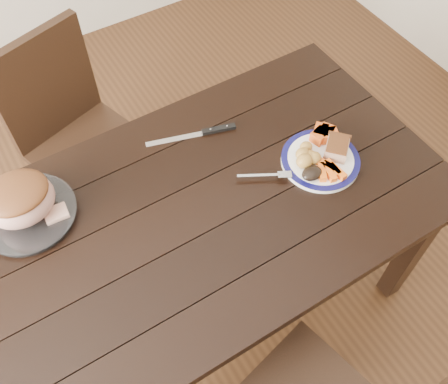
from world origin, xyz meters
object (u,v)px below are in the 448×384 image
chair_far (75,130)px  roast_joint (20,201)px  carving_knife (208,132)px  serving_platter (28,214)px  fork (269,175)px  dining_table (200,223)px  pork_slice (337,148)px  dinner_plate (320,160)px

chair_far → roast_joint: size_ratio=4.50×
roast_joint → carving_knife: roast_joint is taller
serving_platter → fork: 0.77m
dining_table → chair_far: 0.77m
serving_platter → pork_slice: (0.96, -0.30, 0.03)m
carving_knife → roast_joint: bearing=-162.9°
dining_table → chair_far: size_ratio=1.73×
dining_table → serving_platter: size_ratio=5.49×
dinner_plate → serving_platter: (-0.91, 0.30, 0.00)m
dining_table → carving_knife: carving_knife is taller
roast_joint → fork: bearing=-20.5°
dining_table → roast_joint: 0.56m
dining_table → pork_slice: 0.52m
dinner_plate → fork: size_ratio=1.60×
dining_table → serving_platter: 0.54m
pork_slice → fork: (-0.25, 0.04, -0.02)m
fork → serving_platter: bearing=-171.6°
carving_knife → pork_slice: bearing=-28.7°
chair_far → serving_platter: (-0.28, -0.49, 0.23)m
serving_platter → dining_table: bearing=-28.0°
chair_far → carving_knife: chair_far is taller
dinner_plate → carving_knife: dinner_plate is taller
chair_far → roast_joint: bearing=42.1°
serving_platter → fork: (0.72, -0.27, 0.01)m
pork_slice → dining_table: bearing=173.4°
chair_far → fork: chair_far is taller
serving_platter → carving_knife: serving_platter is taller
fork → carving_knife: 0.29m
roast_joint → carving_knife: size_ratio=0.66×
dinner_plate → pork_slice: 0.07m
chair_far → dining_table: bearing=86.4°
serving_platter → dinner_plate: bearing=-18.3°
fork → roast_joint: (-0.72, 0.27, 0.06)m
dining_table → carving_knife: bearing=54.6°
roast_joint → dining_table: bearing=-28.0°
serving_platter → pork_slice: pork_slice is taller
dinner_plate → carving_knife: size_ratio=0.84×
fork → roast_joint: bearing=-171.6°
dinner_plate → pork_slice: size_ratio=2.88×
dinner_plate → carving_knife: (-0.26, 0.31, -0.00)m
chair_far → pork_slice: (0.68, -0.79, 0.27)m
dinner_plate → roast_joint: 0.96m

